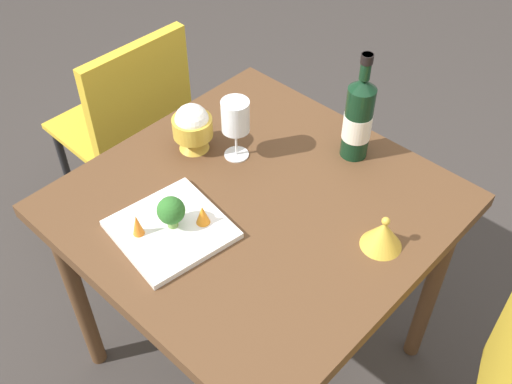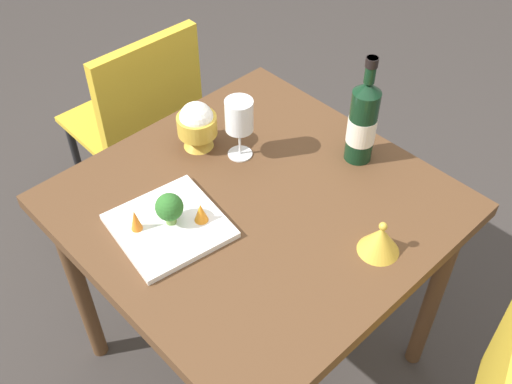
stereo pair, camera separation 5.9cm
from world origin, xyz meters
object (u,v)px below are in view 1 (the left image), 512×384
(chair_by_wall, at_px, (131,118))
(rice_bowl_lid, at_px, (383,234))
(carrot_garnish_left, at_px, (137,225))
(broccoli_floret, at_px, (171,211))
(serving_plate, at_px, (171,229))
(wine_bottle, at_px, (358,118))
(wine_glass, at_px, (235,118))
(carrot_garnish_right, at_px, (203,215))
(rice_bowl, at_px, (192,127))

(chair_by_wall, xyz_separation_m, rice_bowl_lid, (-0.06, -1.06, 0.25))
(rice_bowl_lid, distance_m, carrot_garnish_left, 0.58)
(broccoli_floret, bearing_deg, serving_plate, -176.16)
(wine_bottle, bearing_deg, broccoli_floret, 164.43)
(chair_by_wall, height_order, serving_plate, chair_by_wall)
(rice_bowl_lid, xyz_separation_m, carrot_garnish_left, (-0.38, 0.43, 0.01))
(broccoli_floret, distance_m, carrot_garnish_left, 0.09)
(wine_glass, distance_m, carrot_garnish_right, 0.29)
(rice_bowl_lid, bearing_deg, chair_by_wall, 87.03)
(wine_glass, relative_size, broccoli_floret, 2.09)
(rice_bowl, relative_size, carrot_garnish_left, 2.34)
(chair_by_wall, height_order, rice_bowl_lid, chair_by_wall)
(rice_bowl_lid, xyz_separation_m, broccoli_floret, (-0.30, 0.39, 0.03))
(carrot_garnish_left, bearing_deg, rice_bowl_lid, -49.00)
(broccoli_floret, bearing_deg, wine_bottle, -15.57)
(wine_bottle, xyz_separation_m, carrot_garnish_left, (-0.60, 0.19, -0.08))
(serving_plate, bearing_deg, rice_bowl_lid, -51.60)
(rice_bowl_lid, height_order, carrot_garnish_left, rice_bowl_lid)
(wine_bottle, bearing_deg, carrot_garnish_right, 167.83)
(chair_by_wall, xyz_separation_m, wine_glass, (-0.06, -0.59, 0.34))
(carrot_garnish_left, bearing_deg, chair_by_wall, 55.54)
(rice_bowl_lid, distance_m, broccoli_floret, 0.50)
(rice_bowl_lid, relative_size, carrot_garnish_left, 1.65)
(carrot_garnish_left, xyz_separation_m, carrot_garnish_right, (0.13, -0.09, -0.00))
(wine_bottle, height_order, rice_bowl_lid, wine_bottle)
(serving_plate, distance_m, carrot_garnish_left, 0.09)
(chair_by_wall, bearing_deg, carrot_garnish_left, -123.44)
(chair_by_wall, distance_m, serving_plate, 0.80)
(chair_by_wall, xyz_separation_m, wine_bottle, (0.17, -0.82, 0.34))
(wine_glass, bearing_deg, chair_by_wall, 84.39)
(wine_bottle, relative_size, carrot_garnish_left, 5.19)
(carrot_garnish_left, bearing_deg, wine_glass, 6.64)
(serving_plate, xyz_separation_m, broccoli_floret, (0.01, 0.00, 0.06))
(wine_bottle, bearing_deg, wine_glass, 134.48)
(chair_by_wall, bearing_deg, carrot_garnish_right, -111.91)
(wine_bottle, height_order, carrot_garnish_left, wine_bottle)
(serving_plate, bearing_deg, carrot_garnish_right, -34.70)
(broccoli_floret, bearing_deg, rice_bowl, 38.12)
(broccoli_floret, height_order, carrot_garnish_left, broccoli_floret)
(carrot_garnish_left, height_order, carrot_garnish_right, carrot_garnish_left)
(carrot_garnish_right, bearing_deg, wine_bottle, -12.17)
(serving_plate, height_order, carrot_garnish_right, carrot_garnish_right)
(wine_glass, bearing_deg, serving_plate, -164.90)
(wine_bottle, bearing_deg, rice_bowl, 130.03)
(serving_plate, height_order, broccoli_floret, broccoli_floret)
(wine_bottle, distance_m, rice_bowl_lid, 0.34)
(rice_bowl, distance_m, serving_plate, 0.32)
(carrot_garnish_right, bearing_deg, chair_by_wall, 67.07)
(wine_bottle, distance_m, carrot_garnish_left, 0.63)
(wine_glass, height_order, rice_bowl, wine_glass)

